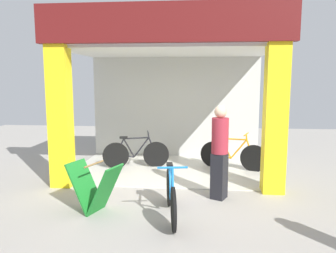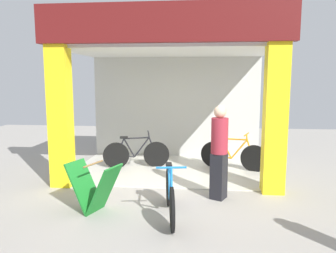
{
  "view_description": "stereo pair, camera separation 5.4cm",
  "coord_description": "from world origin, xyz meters",
  "px_view_note": "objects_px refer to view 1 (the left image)",
  "views": [
    {
      "loc": [
        0.66,
        -6.32,
        2.16
      ],
      "look_at": [
        0.0,
        0.72,
        1.15
      ],
      "focal_mm": 35.37,
      "sensor_mm": 36.0,
      "label": 1
    },
    {
      "loc": [
        0.72,
        -6.31,
        2.16
      ],
      "look_at": [
        0.0,
        0.72,
        1.15
      ],
      "focal_mm": 35.37,
      "sensor_mm": 36.0,
      "label": 2
    }
  ],
  "objects_px": {
    "bicycle_parked_0": "(171,195)",
    "pedestrian_2": "(220,152)",
    "sandwich_board_sign": "(95,188)",
    "bicycle_inside_1": "(136,154)",
    "bicycle_inside_0": "(233,155)"
  },
  "relations": [
    {
      "from": "bicycle_parked_0",
      "to": "pedestrian_2",
      "type": "xyz_separation_m",
      "value": [
        0.8,
        0.9,
        0.51
      ]
    },
    {
      "from": "sandwich_board_sign",
      "to": "pedestrian_2",
      "type": "bearing_deg",
      "value": 22.0
    },
    {
      "from": "sandwich_board_sign",
      "to": "bicycle_inside_1",
      "type": "bearing_deg",
      "value": 87.0
    },
    {
      "from": "bicycle_inside_0",
      "to": "bicycle_parked_0",
      "type": "relative_size",
      "value": 0.96
    },
    {
      "from": "bicycle_inside_1",
      "to": "pedestrian_2",
      "type": "xyz_separation_m",
      "value": [
        1.91,
        -1.94,
        0.51
      ]
    },
    {
      "from": "sandwich_board_sign",
      "to": "bicycle_inside_0",
      "type": "bearing_deg",
      "value": 48.62
    },
    {
      "from": "bicycle_inside_0",
      "to": "bicycle_parked_0",
      "type": "xyz_separation_m",
      "value": [
        -1.25,
        -2.91,
        -0.0
      ]
    },
    {
      "from": "bicycle_inside_0",
      "to": "pedestrian_2",
      "type": "distance_m",
      "value": 2.12
    },
    {
      "from": "bicycle_inside_1",
      "to": "bicycle_parked_0",
      "type": "relative_size",
      "value": 0.99
    },
    {
      "from": "bicycle_inside_0",
      "to": "pedestrian_2",
      "type": "relative_size",
      "value": 0.91
    },
    {
      "from": "bicycle_inside_0",
      "to": "bicycle_inside_1",
      "type": "distance_m",
      "value": 2.35
    },
    {
      "from": "bicycle_inside_1",
      "to": "bicycle_inside_0",
      "type": "bearing_deg",
      "value": 1.63
    },
    {
      "from": "sandwich_board_sign",
      "to": "pedestrian_2",
      "type": "relative_size",
      "value": 0.56
    },
    {
      "from": "bicycle_inside_0",
      "to": "pedestrian_2",
      "type": "xyz_separation_m",
      "value": [
        -0.44,
        -2.01,
        0.51
      ]
    },
    {
      "from": "bicycle_parked_0",
      "to": "pedestrian_2",
      "type": "bearing_deg",
      "value": 48.34
    }
  ]
}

